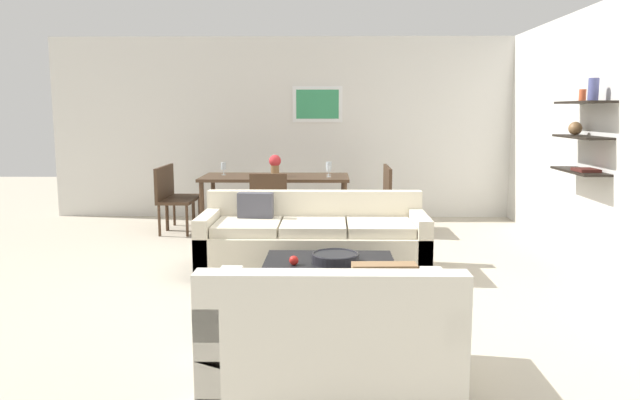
% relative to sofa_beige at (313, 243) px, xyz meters
% --- Properties ---
extents(ground_plane, '(18.00, 18.00, 0.00)m').
position_rel_sofa_beige_xyz_m(ground_plane, '(-0.12, -0.34, -0.29)').
color(ground_plane, '#BCB29E').
extents(back_wall_unit, '(8.40, 0.09, 2.70)m').
position_rel_sofa_beige_xyz_m(back_wall_unit, '(0.18, 3.19, 1.06)').
color(back_wall_unit, silver).
rests_on(back_wall_unit, ground).
extents(right_wall_shelf_unit, '(0.34, 8.20, 2.70)m').
position_rel_sofa_beige_xyz_m(right_wall_shelf_unit, '(2.91, 0.26, 1.06)').
color(right_wall_shelf_unit, silver).
rests_on(right_wall_shelf_unit, ground).
extents(sofa_beige, '(2.25, 0.90, 0.78)m').
position_rel_sofa_beige_xyz_m(sofa_beige, '(0.00, 0.00, 0.00)').
color(sofa_beige, beige).
rests_on(sofa_beige, ground).
extents(loveseat_white, '(1.45, 0.90, 0.78)m').
position_rel_sofa_beige_xyz_m(loveseat_white, '(0.18, -2.58, 0.00)').
color(loveseat_white, silver).
rests_on(loveseat_white, ground).
extents(coffee_table, '(1.08, 0.97, 0.38)m').
position_rel_sofa_beige_xyz_m(coffee_table, '(0.17, -1.19, -0.10)').
color(coffee_table, black).
rests_on(coffee_table, ground).
extents(decorative_bowl, '(0.39, 0.39, 0.08)m').
position_rel_sofa_beige_xyz_m(decorative_bowl, '(0.22, -1.14, 0.13)').
color(decorative_bowl, black).
rests_on(decorative_bowl, coffee_table).
extents(apple_on_coffee_table, '(0.08, 0.08, 0.08)m').
position_rel_sofa_beige_xyz_m(apple_on_coffee_table, '(-0.13, -1.23, 0.13)').
color(apple_on_coffee_table, red).
rests_on(apple_on_coffee_table, coffee_table).
extents(dining_table, '(1.96, 0.88, 0.75)m').
position_rel_sofa_beige_xyz_m(dining_table, '(-0.56, 2.05, 0.39)').
color(dining_table, '#422D1E').
rests_on(dining_table, ground).
extents(dining_chair_right_near, '(0.44, 0.44, 0.88)m').
position_rel_sofa_beige_xyz_m(dining_chair_right_near, '(0.82, 1.85, 0.21)').
color(dining_chair_right_near, '#422D1E').
rests_on(dining_chair_right_near, ground).
extents(dining_chair_right_far, '(0.44, 0.44, 0.88)m').
position_rel_sofa_beige_xyz_m(dining_chair_right_far, '(0.82, 2.25, 0.21)').
color(dining_chair_right_far, '#422D1E').
rests_on(dining_chair_right_far, ground).
extents(dining_chair_left_far, '(0.44, 0.44, 0.88)m').
position_rel_sofa_beige_xyz_m(dining_chair_left_far, '(-1.94, 2.25, 0.21)').
color(dining_chair_left_far, '#422D1E').
rests_on(dining_chair_left_far, ground).
extents(dining_chair_foot, '(0.44, 0.44, 0.88)m').
position_rel_sofa_beige_xyz_m(dining_chair_foot, '(-0.56, 1.20, 0.21)').
color(dining_chair_foot, '#422D1E').
rests_on(dining_chair_foot, ground).
extents(dining_chair_left_near, '(0.44, 0.44, 0.88)m').
position_rel_sofa_beige_xyz_m(dining_chair_left_near, '(-1.94, 1.85, 0.21)').
color(dining_chair_left_near, '#422D1E').
rests_on(dining_chair_left_near, ground).
extents(wine_glass_right_far, '(0.08, 0.08, 0.18)m').
position_rel_sofa_beige_xyz_m(wine_glass_right_far, '(0.15, 2.16, 0.59)').
color(wine_glass_right_far, silver).
rests_on(wine_glass_right_far, dining_table).
extents(wine_glass_right_near, '(0.06, 0.06, 0.15)m').
position_rel_sofa_beige_xyz_m(wine_glass_right_near, '(0.15, 1.94, 0.56)').
color(wine_glass_right_near, silver).
rests_on(wine_glass_right_near, dining_table).
extents(wine_glass_left_far, '(0.07, 0.07, 0.17)m').
position_rel_sofa_beige_xyz_m(wine_glass_left_far, '(-1.27, 2.16, 0.58)').
color(wine_glass_left_far, silver).
rests_on(wine_glass_left_far, dining_table).
extents(centerpiece_vase, '(0.16, 0.16, 0.29)m').
position_rel_sofa_beige_xyz_m(centerpiece_vase, '(-0.56, 2.01, 0.62)').
color(centerpiece_vase, olive).
rests_on(centerpiece_vase, dining_table).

